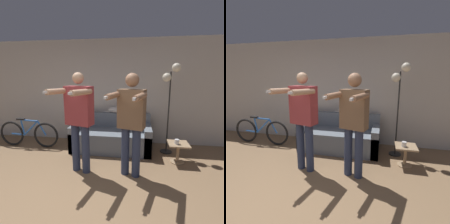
% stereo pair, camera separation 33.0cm
% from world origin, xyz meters
% --- Properties ---
extents(wall_back, '(10.00, 0.05, 2.60)m').
position_xyz_m(wall_back, '(0.00, 2.89, 1.30)').
color(wall_back, beige).
rests_on(wall_back, ground_plane).
extents(couch, '(1.81, 0.86, 0.81)m').
position_xyz_m(couch, '(0.38, 2.36, 0.28)').
color(couch, slate).
rests_on(couch, ground_plane).
extents(person_left, '(0.64, 0.77, 1.77)m').
position_xyz_m(person_left, '(-0.02, 1.26, 1.03)').
color(person_left, '#2D3856').
rests_on(person_left, ground_plane).
extents(person_right, '(0.62, 0.77, 1.76)m').
position_xyz_m(person_right, '(0.87, 1.26, 1.02)').
color(person_right, '#2D3856').
rests_on(person_right, ground_plane).
extents(cat, '(0.52, 0.14, 0.17)m').
position_xyz_m(cat, '(0.45, 2.69, 0.88)').
color(cat, silver).
rests_on(cat, couch).
extents(floor_lamp, '(0.36, 0.26, 1.97)m').
position_xyz_m(floor_lamp, '(1.65, 2.33, 1.53)').
color(floor_lamp, black).
rests_on(floor_lamp, ground_plane).
extents(side_table, '(0.39, 0.39, 0.40)m').
position_xyz_m(side_table, '(1.80, 1.87, 0.29)').
color(side_table, '#A38460').
rests_on(side_table, ground_plane).
extents(cup, '(0.09, 0.09, 0.09)m').
position_xyz_m(cup, '(1.75, 1.82, 0.45)').
color(cup, white).
rests_on(cup, side_table).
extents(bicycle, '(1.52, 0.07, 0.71)m').
position_xyz_m(bicycle, '(-1.64, 2.18, 0.33)').
color(bicycle, black).
rests_on(bicycle, ground_plane).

